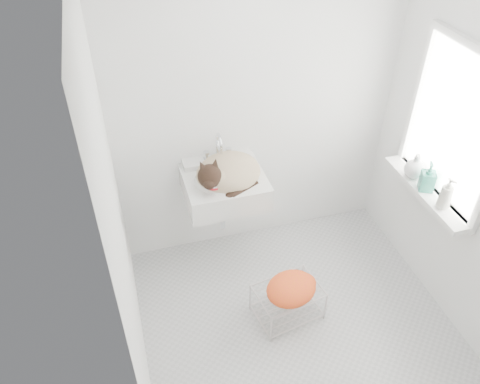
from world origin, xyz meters
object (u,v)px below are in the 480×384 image
object	(u,v)px
bottle_c	(412,176)
bottle_a	(442,207)
wire_rack	(288,301)
bottle_b	(425,189)
sink	(224,177)
cat	(226,173)

from	to	relation	value
bottle_c	bottle_a	bearing A→B (deg)	-90.00
wire_rack	bottle_c	size ratio (longest dim) A/B	2.34
wire_rack	bottle_b	bearing A→B (deg)	7.88
wire_rack	bottle_b	world-z (taller)	bottle_b
sink	bottle_b	xyz separation A→B (m)	(1.33, -0.54, 0.00)
sink	cat	world-z (taller)	cat
cat	bottle_a	world-z (taller)	cat
bottle_a	bottle_b	world-z (taller)	bottle_b
sink	bottle_a	distance (m)	1.52
wire_rack	bottle_c	distance (m)	1.29
wire_rack	sink	bearing A→B (deg)	112.76
cat	wire_rack	size ratio (longest dim) A/B	1.20
sink	bottle_c	world-z (taller)	sink
sink	cat	distance (m)	0.05
sink	cat	size ratio (longest dim) A/B	1.10
sink	bottle_a	world-z (taller)	sink
bottle_a	bottle_c	distance (m)	0.36
bottle_c	bottle_b	bearing A→B (deg)	-90.00
cat	bottle_b	world-z (taller)	cat
sink	wire_rack	bearing A→B (deg)	-67.24
sink	bottle_b	bearing A→B (deg)	-21.93
bottle_b	wire_rack	bearing A→B (deg)	-172.12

